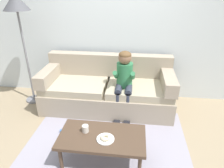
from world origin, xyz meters
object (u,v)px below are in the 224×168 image
at_px(person_child, 124,78).
at_px(mug, 85,129).
at_px(coffee_table, 102,138).
at_px(toy_controller, 67,132).
at_px(floor_lamp, 17,11).
at_px(donut, 105,137).
at_px(couch, 108,90).

bearing_deg(person_child, mug, -111.22).
bearing_deg(coffee_table, person_child, 80.22).
distance_m(person_child, mug, 1.13).
relative_size(toy_controller, floor_lamp, 0.12).
bearing_deg(donut, mug, 157.36).
height_order(couch, floor_lamp, floor_lamp).
distance_m(donut, toy_controller, 0.92).
distance_m(couch, toy_controller, 1.02).
height_order(coffee_table, toy_controller, coffee_table).
relative_size(mug, toy_controller, 0.40).
bearing_deg(couch, mug, -94.52).
height_order(couch, person_child, person_child).
bearing_deg(couch, donut, -82.88).
xyz_separation_m(donut, mug, (-0.27, 0.11, 0.01)).
distance_m(couch, mug, 1.24).
xyz_separation_m(coffee_table, mug, (-0.21, 0.05, 0.09)).
bearing_deg(donut, floor_lamp, 139.51).
relative_size(coffee_table, floor_lamp, 0.54).
xyz_separation_m(couch, floor_lamp, (-1.45, 0.04, 1.32)).
height_order(person_child, mug, person_child).
bearing_deg(mug, toy_controller, 135.52).
height_order(donut, mug, mug).
xyz_separation_m(donut, floor_lamp, (-1.62, 1.38, 1.23)).
height_order(coffee_table, floor_lamp, floor_lamp).
bearing_deg(floor_lamp, donut, -40.49).
xyz_separation_m(coffee_table, donut, (0.05, -0.06, 0.07)).
distance_m(donut, mug, 0.29).
xyz_separation_m(person_child, donut, (-0.13, -1.14, -0.25)).
bearing_deg(toy_controller, coffee_table, -25.90).
bearing_deg(coffee_table, donut, -49.64).
bearing_deg(couch, toy_controller, -120.56).
relative_size(mug, floor_lamp, 0.05).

